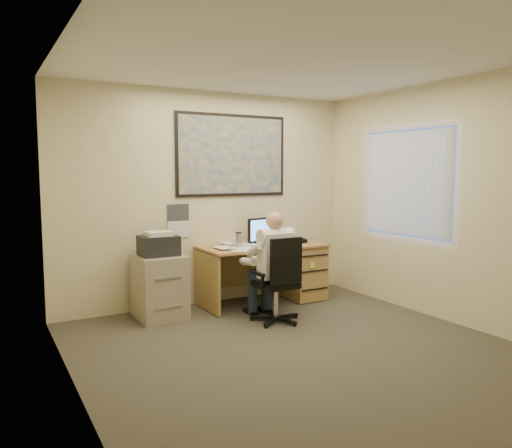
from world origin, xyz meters
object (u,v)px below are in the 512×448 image
filing_cabinet (159,281)px  office_chair (278,297)px  desk (283,266)px  person (274,267)px

filing_cabinet → office_chair: (1.09, -0.85, -0.15)m
desk → person: size_ratio=1.29×
desk → filing_cabinet: size_ratio=1.59×
office_chair → person: person is taller
filing_cabinet → person: 1.35m
office_chair → person: bearing=89.8°
filing_cabinet → office_chair: filing_cabinet is taller
filing_cabinet → person: person is taller
filing_cabinet → office_chair: bearing=-38.6°
desk → office_chair: desk is taller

